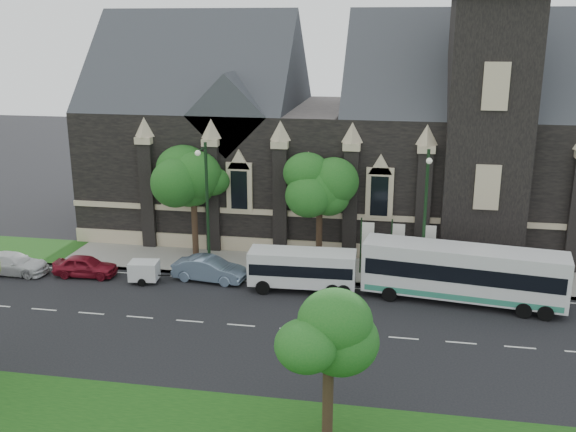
% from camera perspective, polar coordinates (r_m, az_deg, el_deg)
% --- Properties ---
extents(ground, '(160.00, 160.00, 0.00)m').
position_cam_1_polar(ground, '(37.31, -4.11, -9.46)').
color(ground, black).
rests_on(ground, ground).
extents(sidewalk, '(80.00, 5.00, 0.15)m').
position_cam_1_polar(sidewalk, '(45.80, -1.21, -4.32)').
color(sidewalk, gray).
rests_on(sidewalk, ground).
extents(museum, '(40.00, 17.70, 29.90)m').
position_cam_1_polar(museum, '(52.05, 6.34, 7.30)').
color(museum, black).
rests_on(museum, ground).
extents(tree_park_east, '(3.40, 3.40, 6.28)m').
position_cam_1_polar(tree_park_east, '(26.02, 4.02, -10.09)').
color(tree_park_east, black).
rests_on(tree_park_east, ground).
extents(tree_walk_right, '(4.08, 4.08, 7.80)m').
position_cam_1_polar(tree_walk_right, '(44.79, 3.09, 2.86)').
color(tree_walk_right, black).
rests_on(tree_walk_right, ground).
extents(tree_walk_left, '(3.91, 3.91, 7.64)m').
position_cam_1_polar(tree_walk_left, '(46.72, -7.96, 3.19)').
color(tree_walk_left, black).
rests_on(tree_walk_left, ground).
extents(street_lamp_near, '(0.36, 1.88, 9.00)m').
position_cam_1_polar(street_lamp_near, '(41.17, 11.85, 0.32)').
color(street_lamp_near, black).
rests_on(street_lamp_near, ground).
extents(street_lamp_mid, '(0.36, 1.88, 9.00)m').
position_cam_1_polar(street_lamp_mid, '(43.00, -7.12, 1.23)').
color(street_lamp_mid, black).
rests_on(street_lamp_mid, ground).
extents(banner_flag_left, '(0.90, 0.10, 4.00)m').
position_cam_1_polar(banner_flag_left, '(43.82, 6.73, -2.20)').
color(banner_flag_left, black).
rests_on(banner_flag_left, ground).
extents(banner_flag_center, '(0.90, 0.10, 4.00)m').
position_cam_1_polar(banner_flag_center, '(43.76, 9.35, -2.33)').
color(banner_flag_center, black).
rests_on(banner_flag_center, ground).
extents(banner_flag_right, '(0.90, 0.10, 4.00)m').
position_cam_1_polar(banner_flag_right, '(43.80, 11.96, -2.46)').
color(banner_flag_right, black).
rests_on(banner_flag_right, ground).
extents(tour_coach, '(12.11, 4.12, 3.47)m').
position_cam_1_polar(tour_coach, '(40.83, 14.98, -4.79)').
color(tour_coach, silver).
rests_on(tour_coach, ground).
extents(shuttle_bus, '(6.77, 2.60, 2.58)m').
position_cam_1_polar(shuttle_bus, '(41.36, 1.28, -4.52)').
color(shuttle_bus, silver).
rests_on(shuttle_bus, ground).
extents(box_trailer, '(2.71, 1.60, 1.41)m').
position_cam_1_polar(box_trailer, '(43.83, -12.40, -4.66)').
color(box_trailer, silver).
rests_on(box_trailer, ground).
extents(sedan, '(4.98, 2.22, 1.59)m').
position_cam_1_polar(sedan, '(43.42, -6.87, -4.61)').
color(sedan, '#6E849F').
rests_on(sedan, ground).
extents(car_far_red, '(4.28, 1.86, 1.44)m').
position_cam_1_polar(car_far_red, '(45.92, -17.22, -4.17)').
color(car_far_red, maroon).
rests_on(car_far_red, ground).
extents(car_far_white, '(4.90, 2.02, 1.42)m').
position_cam_1_polar(car_far_white, '(48.08, -22.82, -3.83)').
color(car_far_white, silver).
rests_on(car_far_white, ground).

